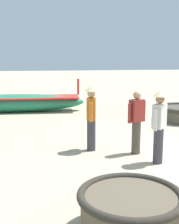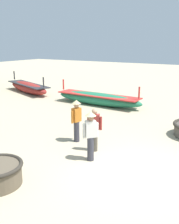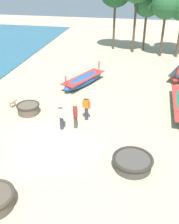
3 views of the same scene
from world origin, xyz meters
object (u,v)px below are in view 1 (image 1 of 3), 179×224
at_px(fisherman_hauling, 159,122).
at_px(fisherman_by_coracle, 91,114).
at_px(fisherman_with_hat, 137,121).
at_px(coracle_tilted, 130,211).
at_px(long_boat_blue_hull, 15,103).

bearing_deg(fisherman_hauling, fisherman_by_coracle, 49.06).
relative_size(fisherman_with_hat, fisherman_by_coracle, 0.94).
xyz_separation_m(fisherman_with_hat, fisherman_by_coracle, (0.42, 1.06, 0.12)).
bearing_deg(coracle_tilted, fisherman_with_hat, -18.07).
height_order(fisherman_hauling, fisherman_by_coracle, same).
bearing_deg(fisherman_by_coracle, fisherman_with_hat, -111.76).
bearing_deg(fisherman_with_hat, long_boat_blue_hull, 28.80).
relative_size(fisherman_hauling, fisherman_by_coracle, 1.00).
relative_size(coracle_tilted, fisherman_hauling, 0.88).
distance_m(long_boat_blue_hull, fisherman_hauling, 7.99).
xyz_separation_m(coracle_tilted, fisherman_by_coracle, (3.83, -0.05, 0.62)).
xyz_separation_m(long_boat_blue_hull, fisherman_by_coracle, (-5.86, -2.40, 0.56)).
bearing_deg(long_boat_blue_hull, fisherman_hauling, -151.96).
height_order(fisherman_with_hat, fisherman_hauling, fisherman_hauling).
xyz_separation_m(coracle_tilted, fisherman_with_hat, (3.40, -1.11, 0.50)).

